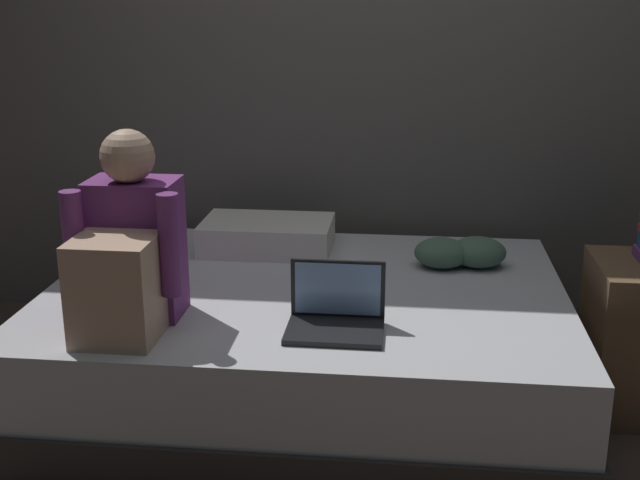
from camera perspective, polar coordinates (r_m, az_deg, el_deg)
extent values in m
plane|color=#47382D|center=(3.03, 2.20, -13.71)|extent=(8.00, 8.00, 0.00)
cube|color=#605B56|center=(3.81, 3.82, 14.02)|extent=(5.60, 0.10, 2.70)
cube|color=#332D2B|center=(3.26, -0.93, -9.44)|extent=(2.00, 1.50, 0.19)
cube|color=silver|center=(3.17, -0.95, -5.66)|extent=(1.96, 1.46, 0.28)
cube|color=#75337A|center=(2.85, -12.73, -0.56)|extent=(0.30, 0.20, 0.48)
sphere|color=tan|center=(2.75, -13.37, 5.73)|extent=(0.18, 0.18, 0.18)
cube|color=tan|center=(2.68, -14.13, -3.40)|extent=(0.26, 0.24, 0.34)
cylinder|color=#75337A|center=(2.77, -16.87, -0.12)|extent=(0.07, 0.07, 0.34)
cylinder|color=#75337A|center=(2.66, -10.51, -0.35)|extent=(0.07, 0.07, 0.34)
cube|color=black|center=(2.69, 1.03, -6.46)|extent=(0.32, 0.22, 0.02)
cube|color=black|center=(2.75, 1.26, -3.41)|extent=(0.32, 0.01, 0.20)
cube|color=#8CB2EA|center=(2.75, 1.25, -3.46)|extent=(0.29, 0.00, 0.18)
cube|color=silver|center=(3.55, -3.72, 0.35)|extent=(0.56, 0.36, 0.13)
ellipsoid|color=#4C6B56|center=(3.35, 8.53, -0.89)|extent=(0.22, 0.19, 0.12)
ellipsoid|color=#4C6B56|center=(3.38, 11.04, -0.84)|extent=(0.23, 0.19, 0.12)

